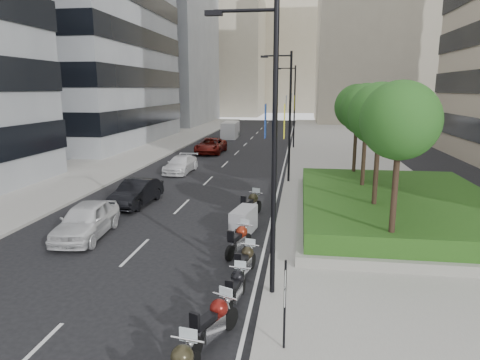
% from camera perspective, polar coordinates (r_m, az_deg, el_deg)
% --- Properties ---
extents(ground, '(160.00, 160.00, 0.00)m').
position_cam_1_polar(ground, '(14.32, -14.12, -15.47)').
color(ground, black).
rests_on(ground, ground).
extents(sidewalk_right, '(10.00, 100.00, 0.15)m').
position_cam_1_polar(sidewalk_right, '(42.38, 13.34, 2.97)').
color(sidewalk_right, '#9E9B93').
rests_on(sidewalk_right, ground).
extents(sidewalk_left, '(8.00, 100.00, 0.15)m').
position_cam_1_polar(sidewalk_left, '(45.52, -14.05, 3.54)').
color(sidewalk_left, '#9E9B93').
rests_on(sidewalk_left, ground).
extents(lane_edge, '(0.12, 100.00, 0.01)m').
position_cam_1_polar(lane_edge, '(42.23, 6.15, 3.10)').
color(lane_edge, silver).
rests_on(lane_edge, ground).
extents(lane_centre, '(0.12, 100.00, 0.01)m').
position_cam_1_polar(lane_centre, '(42.71, -0.85, 3.27)').
color(lane_centre, silver).
rests_on(lane_centre, ground).
extents(building_grey_far, '(22.00, 26.00, 30.00)m').
position_cam_1_polar(building_grey_far, '(87.13, -11.99, 17.38)').
color(building_grey_far, gray).
rests_on(building_grey_far, ground).
extents(building_cream_right, '(28.00, 24.00, 36.00)m').
position_cam_1_polar(building_cream_right, '(93.95, 19.45, 18.42)').
color(building_cream_right, '#B7AD93').
rests_on(building_cream_right, ground).
extents(building_cream_left, '(26.00, 24.00, 34.00)m').
position_cam_1_polar(building_cream_left, '(114.53, -3.73, 17.28)').
color(building_cream_left, '#B7AD93').
rests_on(building_cream_left, ground).
extents(building_cream_centre, '(30.00, 24.00, 38.00)m').
position_cam_1_polar(building_cream_centre, '(132.32, 7.05, 17.38)').
color(building_cream_centre, '#B7AD93').
rests_on(building_cream_centre, ground).
extents(planter, '(10.00, 14.00, 0.40)m').
position_cam_1_polar(planter, '(23.09, 20.17, -4.23)').
color(planter, gray).
rests_on(planter, sidewalk_right).
extents(hedge, '(9.40, 13.40, 0.80)m').
position_cam_1_polar(hedge, '(22.94, 20.27, -2.79)').
color(hedge, '#194012').
rests_on(hedge, planter).
extents(tree_0, '(2.80, 2.80, 6.30)m').
position_cam_1_polar(tree_0, '(16.11, 20.56, 7.36)').
color(tree_0, '#332319').
rests_on(tree_0, planter).
extents(tree_1, '(2.80, 2.80, 6.30)m').
position_cam_1_polar(tree_1, '(20.03, 18.15, 8.30)').
color(tree_1, '#332319').
rests_on(tree_1, planter).
extents(tree_2, '(2.80, 2.80, 6.30)m').
position_cam_1_polar(tree_2, '(23.97, 16.53, 8.92)').
color(tree_2, '#332319').
rests_on(tree_2, planter).
extents(tree_3, '(2.80, 2.80, 6.30)m').
position_cam_1_polar(tree_3, '(27.93, 15.36, 9.36)').
color(tree_3, '#332319').
rests_on(tree_3, planter).
extents(lamp_post_0, '(2.34, 0.45, 9.00)m').
position_cam_1_polar(lamp_post_0, '(12.82, 3.94, 5.46)').
color(lamp_post_0, black).
rests_on(lamp_post_0, ground).
extents(lamp_post_1, '(2.34, 0.45, 9.00)m').
position_cam_1_polar(lamp_post_1, '(29.75, 6.39, 9.16)').
color(lamp_post_1, black).
rests_on(lamp_post_1, ground).
extents(lamp_post_2, '(2.34, 0.45, 9.00)m').
position_cam_1_polar(lamp_post_2, '(47.73, 7.10, 10.21)').
color(lamp_post_2, black).
rests_on(lamp_post_2, ground).
extents(parking_sign, '(0.06, 0.32, 2.50)m').
position_cam_1_polar(parking_sign, '(10.95, 6.00, -15.63)').
color(parking_sign, black).
rests_on(parking_sign, ground).
extents(motorcycle_1, '(1.11, 2.13, 1.14)m').
position_cam_1_polar(motorcycle_1, '(11.71, -3.53, -18.36)').
color(motorcycle_1, black).
rests_on(motorcycle_1, ground).
extents(motorcycle_2, '(0.69, 2.08, 1.04)m').
position_cam_1_polar(motorcycle_2, '(13.53, -0.55, -14.17)').
color(motorcycle_2, black).
rests_on(motorcycle_2, ground).
extents(motorcycle_3, '(0.74, 2.07, 1.04)m').
position_cam_1_polar(motorcycle_3, '(15.37, 0.72, -10.83)').
color(motorcycle_3, black).
rests_on(motorcycle_3, ground).
extents(motorcycle_4, '(0.92, 2.13, 1.10)m').
position_cam_1_polar(motorcycle_4, '(17.37, -0.11, -7.96)').
color(motorcycle_4, black).
rests_on(motorcycle_4, ground).
extents(motorcycle_5, '(1.12, 2.06, 1.18)m').
position_cam_1_polar(motorcycle_5, '(19.69, 0.49, -5.50)').
color(motorcycle_5, black).
rests_on(motorcycle_5, ground).
extents(motorcycle_6, '(1.07, 2.29, 1.19)m').
position_cam_1_polar(motorcycle_6, '(22.23, 1.47, -3.32)').
color(motorcycle_6, black).
rests_on(motorcycle_6, ground).
extents(car_a, '(2.23, 4.73, 1.57)m').
position_cam_1_polar(car_a, '(20.40, -19.83, -5.05)').
color(car_a, white).
rests_on(car_a, ground).
extents(car_b, '(1.88, 4.49, 1.44)m').
position_cam_1_polar(car_b, '(25.13, -13.65, -1.66)').
color(car_b, black).
rests_on(car_b, ground).
extents(car_c, '(2.10, 4.65, 1.32)m').
position_cam_1_polar(car_c, '(34.31, -7.91, 2.09)').
color(car_c, white).
rests_on(car_c, ground).
extents(car_d, '(2.67, 5.63, 1.55)m').
position_cam_1_polar(car_d, '(44.47, -3.93, 4.59)').
color(car_d, maroon).
rests_on(car_d, ground).
extents(delivery_van, '(2.07, 5.14, 2.14)m').
position_cam_1_polar(delivery_van, '(58.08, -1.32, 6.59)').
color(delivery_van, silver).
rests_on(delivery_van, ground).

